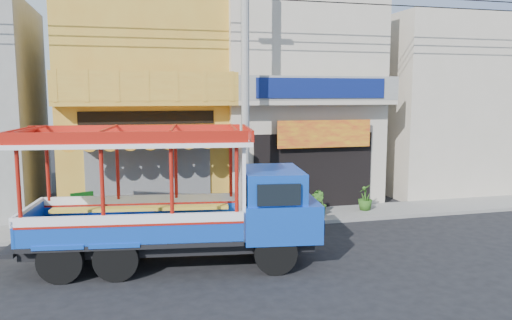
% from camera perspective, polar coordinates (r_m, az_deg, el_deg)
% --- Properties ---
extents(ground, '(90.00, 90.00, 0.00)m').
position_cam_1_polar(ground, '(13.83, 6.14, -10.83)').
color(ground, black).
rests_on(ground, ground).
extents(sidewalk, '(30.00, 2.00, 0.12)m').
position_cam_1_polar(sidewalk, '(17.46, 1.51, -6.66)').
color(sidewalk, slate).
rests_on(sidewalk, ground).
extents(shophouse_left, '(6.00, 7.50, 8.24)m').
position_cam_1_polar(shophouse_left, '(20.24, -12.66, 6.71)').
color(shophouse_left, '#C1892A').
rests_on(shophouse_left, ground).
extents(shophouse_right, '(6.00, 6.75, 8.24)m').
position_cam_1_polar(shophouse_right, '(21.30, 3.81, 6.91)').
color(shophouse_right, '#BBB099').
rests_on(shophouse_right, ground).
extents(party_pilaster, '(0.35, 0.30, 8.00)m').
position_cam_1_polar(party_pilaster, '(17.50, -2.39, 6.42)').
color(party_pilaster, '#BBB099').
rests_on(party_pilaster, ground).
extents(filler_building_right, '(6.00, 6.00, 7.60)m').
position_cam_1_polar(filler_building_right, '(24.44, 19.64, 5.86)').
color(filler_building_right, '#BBB099').
rests_on(filler_building_right, ground).
extents(utility_pole, '(28.00, 0.26, 9.00)m').
position_cam_1_polar(utility_pole, '(16.04, -0.71, 10.01)').
color(utility_pole, gray).
rests_on(utility_pole, ground).
extents(songthaew_truck, '(7.80, 3.45, 3.52)m').
position_cam_1_polar(songthaew_truck, '(12.82, -7.31, -4.46)').
color(songthaew_truck, black).
rests_on(songthaew_truck, ground).
extents(green_sign, '(0.70, 0.54, 1.10)m').
position_cam_1_polar(green_sign, '(17.06, -19.20, -5.62)').
color(green_sign, black).
rests_on(green_sign, sidewalk).
extents(potted_plant_a, '(0.97, 1.00, 0.84)m').
position_cam_1_polar(potted_plant_a, '(17.78, 6.04, -4.83)').
color(potted_plant_a, '#2C5C1A').
rests_on(potted_plant_a, sidewalk).
extents(potted_plant_b, '(0.60, 0.59, 0.85)m').
position_cam_1_polar(potted_plant_b, '(17.66, 7.32, -4.93)').
color(potted_plant_b, '#2C5C1A').
rests_on(potted_plant_b, sidewalk).
extents(potted_plant_c, '(0.74, 0.74, 0.95)m').
position_cam_1_polar(potted_plant_c, '(18.72, 12.37, -4.17)').
color(potted_plant_c, '#2C5C1A').
rests_on(potted_plant_c, sidewalk).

